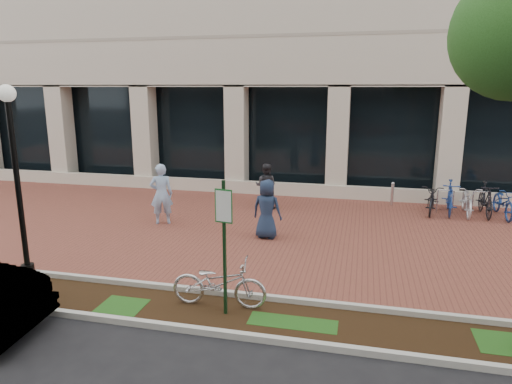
% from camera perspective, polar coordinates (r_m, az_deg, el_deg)
% --- Properties ---
extents(ground, '(120.00, 120.00, 0.00)m').
position_cam_1_polar(ground, '(13.70, 0.18, -4.67)').
color(ground, black).
rests_on(ground, ground).
extents(brick_plaza, '(40.00, 9.00, 0.01)m').
position_cam_1_polar(brick_plaza, '(13.70, 0.18, -4.65)').
color(brick_plaza, brown).
rests_on(brick_plaza, ground).
extents(planting_strip, '(40.00, 1.50, 0.01)m').
position_cam_1_polar(planting_strip, '(9.04, -7.65, -14.51)').
color(planting_strip, black).
rests_on(planting_strip, ground).
extents(curb_plaza_side, '(40.00, 0.12, 0.12)m').
position_cam_1_polar(curb_plaza_side, '(9.65, -6.04, -12.25)').
color(curb_plaza_side, '#B4B3A9').
rests_on(curb_plaza_side, ground).
extents(curb_street_side, '(40.00, 0.12, 0.12)m').
position_cam_1_polar(curb_street_side, '(8.41, -9.55, -16.42)').
color(curb_street_side, '#B4B3A9').
rests_on(curb_street_side, ground).
extents(parking_sign, '(0.34, 0.07, 2.57)m').
position_cam_1_polar(parking_sign, '(8.24, -4.02, -4.99)').
color(parking_sign, '#133619').
rests_on(parking_sign, ground).
extents(lamppost, '(0.36, 0.36, 4.22)m').
position_cam_1_polar(lamppost, '(10.97, -27.78, 2.16)').
color(lamppost, black).
rests_on(lamppost, ground).
extents(locked_bicycle, '(1.89, 0.75, 0.98)m').
position_cam_1_polar(locked_bicycle, '(8.97, -4.63, -11.24)').
color(locked_bicycle, silver).
rests_on(locked_bicycle, ground).
extents(pedestrian_left, '(0.81, 0.68, 1.89)m').
position_cam_1_polar(pedestrian_left, '(14.31, -11.74, -0.25)').
color(pedestrian_left, '#94B4DC').
rests_on(pedestrian_left, ground).
extents(pedestrian_mid, '(0.82, 0.66, 1.59)m').
position_cam_1_polar(pedestrian_mid, '(15.86, 1.23, 0.76)').
color(pedestrian_mid, '#242529').
rests_on(pedestrian_mid, ground).
extents(pedestrian_right, '(0.88, 0.64, 1.68)m').
position_cam_1_polar(pedestrian_right, '(12.71, 1.36, -2.15)').
color(pedestrian_right, '#1B2944').
rests_on(pedestrian_right, ground).
extents(bollard, '(0.12, 0.12, 0.87)m').
position_cam_1_polar(bollard, '(16.98, 16.66, -0.18)').
color(bollard, '#BDBDC2').
rests_on(bollard, ground).
extents(bike_rack_cluster, '(3.06, 1.99, 1.11)m').
position_cam_1_polar(bike_rack_cluster, '(16.63, 24.92, -0.86)').
color(bike_rack_cluster, black).
rests_on(bike_rack_cluster, ground).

